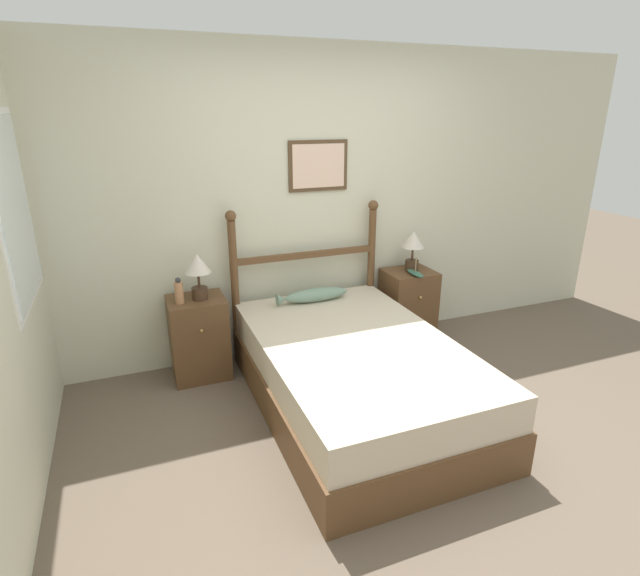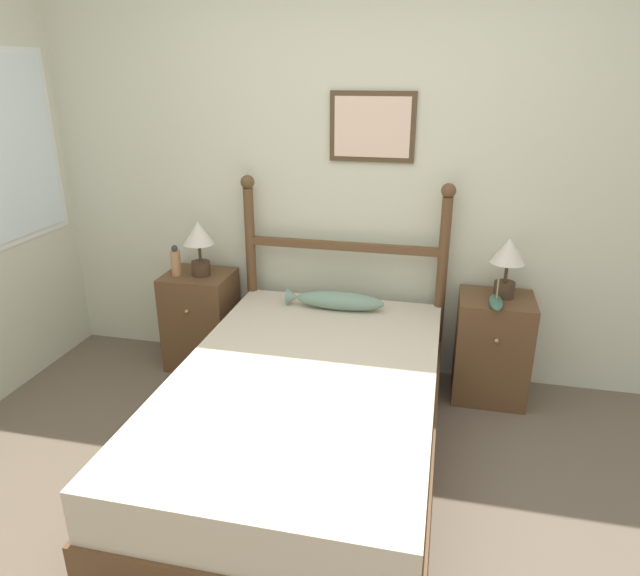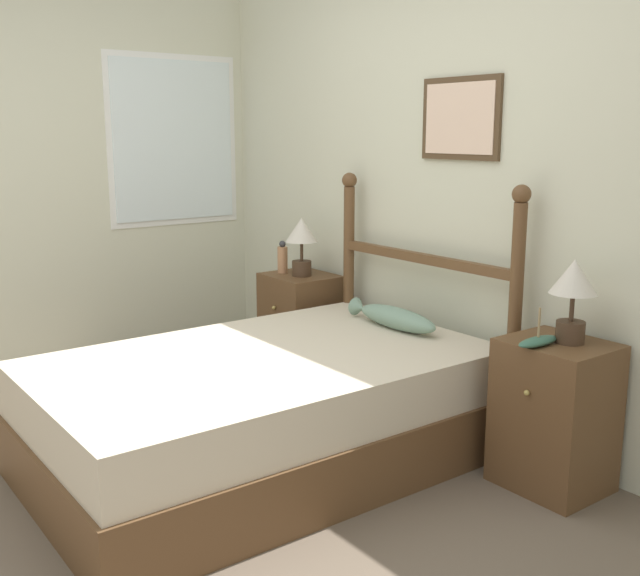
{
  "view_description": "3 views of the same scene",
  "coord_description": "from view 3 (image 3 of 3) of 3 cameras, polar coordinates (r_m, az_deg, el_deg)",
  "views": [
    {
      "loc": [
        -1.49,
        -2.22,
        2.03
      ],
      "look_at": [
        -0.18,
        1.09,
        0.76
      ],
      "focal_mm": 28.0,
      "sensor_mm": 36.0,
      "label": 1
    },
    {
      "loc": [
        0.51,
        -1.8,
        1.92
      ],
      "look_at": [
        -0.14,
        1.04,
        0.8
      ],
      "focal_mm": 32.0,
      "sensor_mm": 36.0,
      "label": 2
    },
    {
      "loc": [
        2.69,
        -1.18,
        1.54
      ],
      "look_at": [
        -0.19,
        0.98,
        0.78
      ],
      "focal_mm": 42.0,
      "sensor_mm": 36.0,
      "label": 3
    }
  ],
  "objects": [
    {
      "name": "table_lamp_left",
      "position": [
        4.61,
        -1.42,
        3.88
      ],
      "size": [
        0.2,
        0.2,
        0.36
      ],
      "color": "#422D1E",
      "rests_on": "nightstand_left"
    },
    {
      "name": "headboard",
      "position": [
        4.02,
        7.77,
        0.09
      ],
      "size": [
        1.33,
        0.09,
        1.3
      ],
      "color": "brown",
      "rests_on": "ground_plane"
    },
    {
      "name": "nightstand_right",
      "position": [
        3.45,
        17.43,
        -9.21
      ],
      "size": [
        0.44,
        0.4,
        0.66
      ],
      "color": "brown",
      "rests_on": "ground_plane"
    },
    {
      "name": "table_lamp_right",
      "position": [
        3.3,
        18.74,
        0.06
      ],
      "size": [
        0.2,
        0.2,
        0.36
      ],
      "color": "#422D1E",
      "rests_on": "nightstand_right"
    },
    {
      "name": "wall_left",
      "position": [
        4.97,
        -23.04,
        7.94
      ],
      "size": [
        0.08,
        6.4,
        2.55
      ],
      "color": "beige",
      "rests_on": "ground_plane"
    },
    {
      "name": "wall_back",
      "position": [
        3.97,
        10.48,
        7.89
      ],
      "size": [
        6.4,
        0.08,
        2.55
      ],
      "color": "beige",
      "rests_on": "ground_plane"
    },
    {
      "name": "fish_pillow",
      "position": [
        3.93,
        5.64,
        -2.24
      ],
      "size": [
        0.61,
        0.14,
        0.11
      ],
      "color": "gray",
      "rests_on": "bed"
    },
    {
      "name": "bed",
      "position": [
        3.55,
        -4.3,
        -9.27
      ],
      "size": [
        1.31,
        2.08,
        0.53
      ],
      "color": "brown",
      "rests_on": "ground_plane"
    },
    {
      "name": "nightstand_left",
      "position": [
        4.75,
        -1.48,
        -2.88
      ],
      "size": [
        0.44,
        0.4,
        0.66
      ],
      "color": "brown",
      "rests_on": "ground_plane"
    },
    {
      "name": "ground_plane",
      "position": [
        3.31,
        -12.15,
        -16.09
      ],
      "size": [
        16.0,
        16.0,
        0.0
      ],
      "primitive_type": "plane",
      "color": "brown"
    },
    {
      "name": "bottle",
      "position": [
        4.74,
        -2.87,
        2.28
      ],
      "size": [
        0.06,
        0.06,
        0.2
      ],
      "color": "tan",
      "rests_on": "nightstand_left"
    },
    {
      "name": "model_boat",
      "position": [
        3.26,
        16.27,
        -3.9
      ],
      "size": [
        0.08,
        0.24,
        0.16
      ],
      "color": "#386651",
      "rests_on": "nightstand_right"
    }
  ]
}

